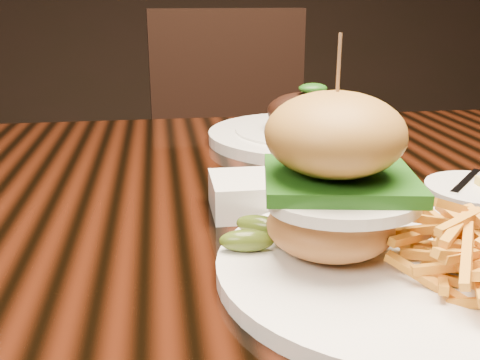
{
  "coord_description": "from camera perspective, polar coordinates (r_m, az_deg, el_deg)",
  "views": [
    {
      "loc": [
        -0.13,
        -0.67,
        0.99
      ],
      "look_at": [
        -0.05,
        -0.14,
        0.81
      ],
      "focal_mm": 42.0,
      "sensor_mm": 36.0,
      "label": 1
    }
  ],
  "objects": [
    {
      "name": "dining_table",
      "position": [
        0.75,
        2.47,
        -6.47
      ],
      "size": [
        1.6,
        0.9,
        0.75
      ],
      "color": "black",
      "rests_on": "ground"
    },
    {
      "name": "burger_plate",
      "position": [
        0.5,
        14.31,
        -3.99
      ],
      "size": [
        0.31,
        0.31,
        0.21
      ],
      "rotation": [
        0.0,
        0.0,
        -0.38
      ],
      "color": "white",
      "rests_on": "dining_table"
    },
    {
      "name": "side_saucer",
      "position": [
        0.76,
        23.18,
        -0.91
      ],
      "size": [
        0.13,
        0.13,
        0.02
      ],
      "rotation": [
        0.0,
        0.0,
        0.29
      ],
      "color": "white",
      "rests_on": "dining_table"
    },
    {
      "name": "ramekin",
      "position": [
        0.64,
        0.93,
        -1.48
      ],
      "size": [
        0.11,
        0.11,
        0.04
      ],
      "primitive_type": "cube",
      "rotation": [
        0.0,
        0.0,
        0.36
      ],
      "color": "white",
      "rests_on": "dining_table"
    },
    {
      "name": "far_dish",
      "position": [
        0.95,
        6.41,
        5.01
      ],
      "size": [
        0.32,
        0.32,
        0.1
      ],
      "rotation": [
        0.0,
        0.0,
        -0.27
      ],
      "color": "white",
      "rests_on": "dining_table"
    },
    {
      "name": "chair_far",
      "position": [
        1.63,
        -0.55,
        2.37
      ],
      "size": [
        0.48,
        0.48,
        0.95
      ],
      "rotation": [
        0.0,
        0.0,
        0.04
      ],
      "color": "black",
      "rests_on": "ground"
    }
  ]
}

